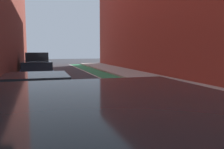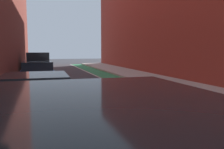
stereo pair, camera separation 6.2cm
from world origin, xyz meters
name	(u,v)px [view 2 (the right image)]	position (x,y,z in m)	size (l,w,h in m)	color
ground_plane	(86,87)	(0.00, 16.41, 0.00)	(89.82, 89.82, 0.00)	#38383D
bike_lane_paint	(121,81)	(2.90, 18.41, 0.00)	(1.60, 40.83, 0.00)	#2D8451
lane_divider_stripe	(109,82)	(2.00, 18.41, 0.00)	(0.12, 40.83, 0.00)	white
sidewalk_right	(152,79)	(5.31, 18.41, 0.07)	(3.21, 40.83, 0.14)	#A8A59E
building_facade_right	(172,0)	(8.11, 20.41, 6.27)	(2.40, 36.83, 12.53)	brown
parked_sedan_white	(36,101)	(-2.65, 9.83, 0.79)	(2.00, 4.34, 1.53)	silver
parked_sedan_blue	(38,75)	(-2.65, 16.89, 0.78)	(1.93, 4.27, 1.53)	navy
parked_suv_black	(38,64)	(-2.65, 23.01, 1.02)	(2.04, 4.39, 1.98)	black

